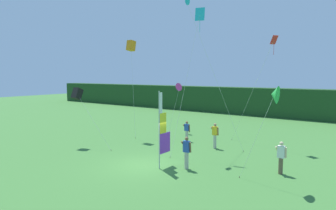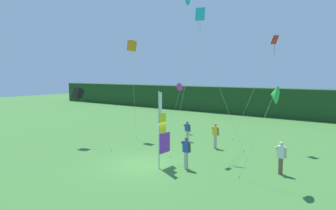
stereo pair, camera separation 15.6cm
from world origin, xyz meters
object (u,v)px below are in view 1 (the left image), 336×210
object	(u,v)px
person_far_right	(187,131)
kite_magenta_delta_0	(180,87)
person_mid_field	(215,135)
kite_green_delta_1	(274,95)
person_near_banner	(281,157)
banner_flag	(163,131)
kite_orange_box_6	(131,46)
person_far_left	(187,152)
kite_red_diamond_5	(270,50)
kite_black_box_4	(77,94)
kite_cyan_delta_3	(187,3)
kite_cyan_diamond_2	(198,23)

from	to	relation	value
person_far_right	kite_magenta_delta_0	world-z (taller)	kite_magenta_delta_0
person_mid_field	kite_green_delta_1	distance (m)	7.56
person_near_banner	person_far_right	distance (m)	8.72
banner_flag	kite_magenta_delta_0	distance (m)	10.79
kite_orange_box_6	kite_green_delta_1	bearing A→B (deg)	-17.92
person_mid_field	person_far_left	xyz separation A→B (m)	(0.83, -4.98, 0.01)
person_far_left	kite_green_delta_1	xyz separation A→B (m)	(4.37, 0.55, 3.24)
person_far_left	person_mid_field	bearing A→B (deg)	99.41
banner_flag	kite_red_diamond_5	size ratio (longest dim) A/B	0.54
kite_black_box_4	kite_orange_box_6	xyz separation A→B (m)	(1.05, 4.59, 3.70)
person_far_right	kite_cyan_delta_3	distance (m)	9.30
person_near_banner	person_far_left	distance (m)	4.87
person_near_banner	person_far_right	world-z (taller)	person_near_banner
person_mid_field	kite_green_delta_1	xyz separation A→B (m)	(5.20, -4.43, 3.24)
kite_green_delta_1	person_far_left	bearing A→B (deg)	-172.79
kite_orange_box_6	kite_red_diamond_5	bearing A→B (deg)	18.28
person_far_right	kite_red_diamond_5	bearing A→B (deg)	23.17
person_far_right	kite_black_box_4	xyz separation A→B (m)	(-5.80, -5.63, 2.91)
kite_green_delta_1	kite_cyan_delta_3	world-z (taller)	kite_cyan_delta_3
person_far_left	kite_black_box_4	distance (m)	9.80
person_near_banner	kite_orange_box_6	xyz separation A→B (m)	(-12.72, 2.52, 6.53)
person_near_banner	kite_orange_box_6	bearing A→B (deg)	168.79
banner_flag	kite_red_diamond_5	xyz separation A→B (m)	(3.06, 8.55, 4.82)
banner_flag	kite_orange_box_6	distance (m)	10.33
person_far_left	kite_magenta_delta_0	distance (m)	11.25
person_mid_field	kite_magenta_delta_0	distance (m)	7.36
kite_red_diamond_5	person_far_right	bearing A→B (deg)	-156.83
banner_flag	person_far_left	xyz separation A→B (m)	(1.23, 0.53, -1.09)
person_mid_field	person_far_right	size ratio (longest dim) A/B	1.13
kite_cyan_diamond_2	kite_red_diamond_5	bearing A→B (deg)	52.73
kite_green_delta_1	kite_cyan_delta_3	xyz separation A→B (m)	(-6.55, 2.84, 5.54)
person_far_right	kite_red_diamond_5	size ratio (longest dim) A/B	0.20
person_mid_field	kite_cyan_diamond_2	xyz separation A→B (m)	(-0.66, -1.32, 7.51)
person_near_banner	kite_green_delta_1	distance (m)	3.64
person_near_banner	kite_cyan_diamond_2	xyz separation A→B (m)	(-5.86, 1.52, 7.54)
person_near_banner	person_far_right	size ratio (longest dim) A/B	1.10
person_mid_field	kite_red_diamond_5	xyz separation A→B (m)	(2.66, 3.04, 5.92)
kite_cyan_diamond_2	kite_red_diamond_5	size ratio (longest dim) A/B	1.21
kite_cyan_diamond_2	kite_cyan_delta_3	distance (m)	1.47
kite_green_delta_1	person_near_banner	bearing A→B (deg)	90.10
person_far_left	kite_orange_box_6	size ratio (longest dim) A/B	0.22
banner_flag	kite_red_diamond_5	world-z (taller)	kite_red_diamond_5
kite_red_diamond_5	banner_flag	bearing A→B (deg)	-109.71
kite_cyan_diamond_2	kite_cyan_delta_3	xyz separation A→B (m)	(-0.69, -0.27, 1.27)
person_far_right	kite_cyan_delta_3	bearing A→B (deg)	-58.66
kite_cyan_delta_3	kite_red_diamond_5	bearing A→B (deg)	49.16
person_mid_field	kite_orange_box_6	distance (m)	9.95
kite_magenta_delta_0	kite_orange_box_6	distance (m)	5.71
person_far_left	kite_magenta_delta_0	size ratio (longest dim) A/B	0.40
person_near_banner	person_mid_field	world-z (taller)	person_mid_field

